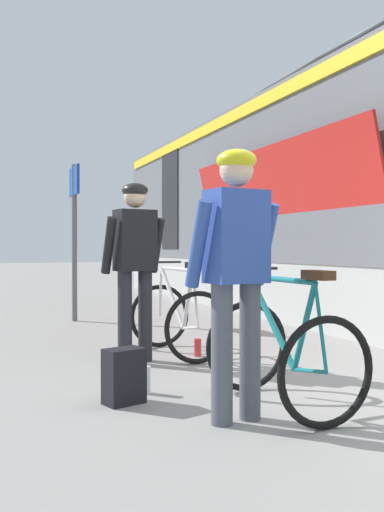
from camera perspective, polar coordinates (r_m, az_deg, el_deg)
ground_plane at (r=4.46m, az=17.76°, el=-13.86°), size 80.00×80.00×0.00m
cyclist_near_in_dark at (r=5.58m, az=-5.78°, el=0.08°), size 0.64×0.38×1.76m
cyclist_far_in_blue at (r=3.66m, az=4.46°, el=-0.32°), size 0.64×0.37×1.76m
bicycle_near_white at (r=5.96m, az=-1.44°, el=-6.15°), size 0.77×1.11×0.99m
bicycle_far_teal at (r=4.07m, az=9.13°, el=-9.46°), size 0.75×1.09×0.99m
backpack_on_platform at (r=4.20m, az=-6.88°, el=-11.93°), size 0.32×0.26×0.40m
water_bottle_near_the_bikes at (r=5.94m, az=0.57°, el=-9.20°), size 0.08×0.08×0.18m
water_bottle_by_the_backpack at (r=4.49m, az=-4.70°, el=-12.34°), size 0.08×0.08×0.21m
platform_sign_post at (r=8.87m, az=-11.77°, el=4.03°), size 0.08×0.70×2.40m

